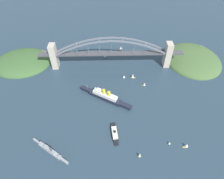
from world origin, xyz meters
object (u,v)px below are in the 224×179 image
object	(u,v)px
small_boat_5	(133,76)
seaplane_taxiing_near_bridge	(121,49)
ocean_liner	(105,96)
small_boat_3	(187,145)
harbor_arch_bridge	(111,54)
harbor_ferry_steamer	(115,133)
small_boat_4	(169,143)
small_boat_1	(144,84)
small_boat_2	(140,155)
small_boat_0	(124,77)
naval_cruiser	(50,151)
seaplane_second_in_formation	(106,57)

from	to	relation	value
small_boat_5	seaplane_taxiing_near_bridge	bearing A→B (deg)	-80.14
ocean_liner	small_boat_3	size ratio (longest dim) A/B	9.56
harbor_arch_bridge	ocean_liner	world-z (taller)	harbor_arch_bridge
harbor_ferry_steamer	small_boat_4	bearing A→B (deg)	166.38
small_boat_1	small_boat_2	distance (m)	147.02
small_boat_1	small_boat_2	world-z (taller)	small_boat_2
small_boat_0	small_boat_2	bearing A→B (deg)	93.64
ocean_liner	small_boat_1	world-z (taller)	ocean_liner
small_boat_2	naval_cruiser	bearing A→B (deg)	-4.78
ocean_liner	seaplane_second_in_formation	distance (m)	126.30
ocean_liner	small_boat_0	size ratio (longest dim) A/B	10.79
ocean_liner	small_boat_5	distance (m)	77.98
seaplane_taxiing_near_bridge	small_boat_3	xyz separation A→B (m)	(-80.84, 257.34, 2.31)
small_boat_3	small_boat_4	distance (m)	23.96
naval_cruiser	seaplane_second_in_formation	distance (m)	241.30
harbor_arch_bridge	small_boat_4	distance (m)	208.01
naval_cruiser	small_boat_3	size ratio (longest dim) A/B	6.05
harbor_arch_bridge	seaplane_taxiing_near_bridge	distance (m)	73.23
small_boat_4	small_boat_5	xyz separation A→B (m)	(39.61, -149.37, 2.40)
harbor_ferry_steamer	seaplane_taxiing_near_bridge	size ratio (longest dim) A/B	3.75
small_boat_0	seaplane_taxiing_near_bridge	bearing A→B (deg)	-89.83
seaplane_taxiing_near_bridge	small_boat_2	distance (m)	270.69
ocean_liner	naval_cruiser	distance (m)	128.71
small_boat_2	small_boat_3	distance (m)	71.07
seaplane_taxiing_near_bridge	small_boat_5	distance (m)	104.43
harbor_ferry_steamer	small_boat_1	xyz separation A→B (m)	(-60.65, -106.85, 1.47)
small_boat_2	small_boat_1	bearing A→B (deg)	-100.56
harbor_arch_bridge	harbor_ferry_steamer	xyz separation A→B (m)	(-1.80, 169.75, -27.73)
ocean_liner	small_boat_2	size ratio (longest dim) A/B	10.45
ocean_liner	small_boat_0	distance (m)	67.07
ocean_liner	naval_cruiser	xyz separation A→B (m)	(79.10, 101.49, -3.05)
small_boat_5	small_boat_1	bearing A→B (deg)	130.98
harbor_arch_bridge	small_boat_4	size ratio (longest dim) A/B	47.14
small_boat_3	small_boat_5	bearing A→B (deg)	-67.83
naval_cruiser	harbor_ferry_steamer	distance (m)	97.11
naval_cruiser	small_boat_5	distance (m)	206.33
ocean_liner	small_boat_5	bearing A→B (deg)	-134.61
harbor_arch_bridge	naval_cruiser	bearing A→B (deg)	65.07
seaplane_taxiing_near_bridge	small_boat_0	bearing A→B (deg)	90.17
small_boat_5	small_boat_4	bearing A→B (deg)	104.85
naval_cruiser	small_boat_5	xyz separation A→B (m)	(-133.86, -157.00, 2.25)
small_boat_0	small_boat_2	distance (m)	168.22
small_boat_0	small_boat_5	xyz separation A→B (m)	(-17.58, 0.26, 1.68)
small_boat_0	small_boat_1	distance (m)	44.29
ocean_liner	small_boat_2	world-z (taller)	ocean_liner
harbor_ferry_steamer	small_boat_2	distance (m)	50.58
small_boat_2	seaplane_taxiing_near_bridge	bearing A→B (deg)	-87.67
harbor_ferry_steamer	small_boat_3	world-z (taller)	small_boat_3
seaplane_taxiing_near_bridge	small_boat_0	distance (m)	102.60
naval_cruiser	small_boat_2	world-z (taller)	naval_cruiser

